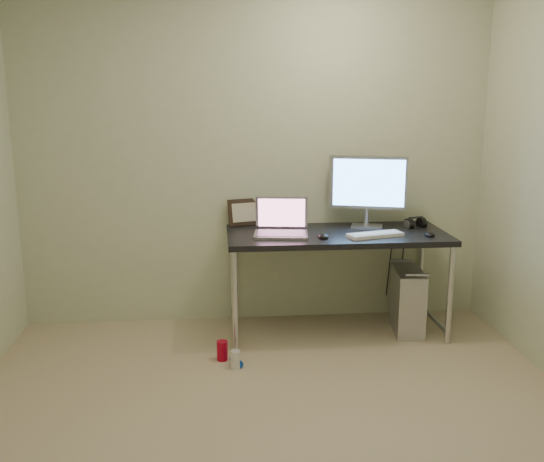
% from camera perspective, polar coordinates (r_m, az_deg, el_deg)
% --- Properties ---
extents(floor, '(3.50, 3.50, 0.00)m').
position_cam_1_polar(floor, '(3.26, 0.63, -18.99)').
color(floor, tan).
rests_on(floor, ground).
extents(wall_back, '(3.50, 0.02, 2.50)m').
position_cam_1_polar(wall_back, '(4.54, -1.56, 6.84)').
color(wall_back, beige).
rests_on(wall_back, ground).
extents(desk, '(1.57, 0.69, 0.75)m').
position_cam_1_polar(desk, '(4.38, 6.12, -1.16)').
color(desk, black).
rests_on(desk, ground).
extents(tower_computer, '(0.25, 0.47, 0.49)m').
position_cam_1_polar(tower_computer, '(4.61, 12.62, -6.37)').
color(tower_computer, '#B5B5B9').
rests_on(tower_computer, ground).
extents(cable_a, '(0.01, 0.16, 0.69)m').
position_cam_1_polar(cable_a, '(4.84, 10.99, -3.30)').
color(cable_a, black).
rests_on(cable_a, ground).
extents(cable_b, '(0.02, 0.11, 0.71)m').
position_cam_1_polar(cable_b, '(4.85, 12.07, -3.55)').
color(cable_b, black).
rests_on(cable_b, ground).
extents(can_red, '(0.09, 0.09, 0.13)m').
position_cam_1_polar(can_red, '(4.08, -4.70, -11.16)').
color(can_red, '#AB071F').
rests_on(can_red, ground).
extents(can_white, '(0.09, 0.09, 0.12)m').
position_cam_1_polar(can_white, '(3.97, -3.46, -11.98)').
color(can_white, silver).
rests_on(can_white, ground).
extents(can_blue, '(0.09, 0.12, 0.06)m').
position_cam_1_polar(can_blue, '(4.01, -3.38, -12.17)').
color(can_blue, '#0B3EB8').
rests_on(can_blue, ground).
extents(laptop, '(0.41, 0.35, 0.26)m').
position_cam_1_polar(laptop, '(4.27, 0.87, 0.48)').
color(laptop, '#B2B1B8').
rests_on(laptop, desk).
extents(monitor, '(0.56, 0.22, 0.53)m').
position_cam_1_polar(monitor, '(4.50, 9.02, 4.21)').
color(monitor, '#B2B1B8').
rests_on(monitor, desk).
extents(keyboard, '(0.41, 0.23, 0.02)m').
position_cam_1_polar(keyboard, '(4.28, 9.69, -0.35)').
color(keyboard, white).
rests_on(keyboard, desk).
extents(mouse_right, '(0.09, 0.13, 0.04)m').
position_cam_1_polar(mouse_right, '(4.37, 14.62, -0.21)').
color(mouse_right, black).
rests_on(mouse_right, desk).
extents(mouse_left, '(0.08, 0.12, 0.04)m').
position_cam_1_polar(mouse_left, '(4.19, 4.83, -0.38)').
color(mouse_left, black).
rests_on(mouse_left, desk).
extents(headphones, '(0.17, 0.10, 0.10)m').
position_cam_1_polar(headphones, '(4.63, 13.33, 0.67)').
color(headphones, black).
rests_on(headphones, desk).
extents(picture_frame, '(0.26, 0.14, 0.20)m').
position_cam_1_polar(picture_frame, '(4.57, -2.62, 1.79)').
color(picture_frame, black).
rests_on(picture_frame, desk).
extents(webcam, '(0.04, 0.04, 0.11)m').
position_cam_1_polar(webcam, '(4.51, 0.23, 1.41)').
color(webcam, silver).
rests_on(webcam, desk).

